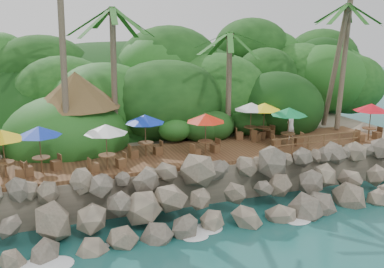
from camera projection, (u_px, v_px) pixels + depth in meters
name	position (u px, v px, depth m)	size (l,w,h in m)	color
ground	(235.00, 231.00, 20.95)	(140.00, 140.00, 0.00)	#19514F
land_base	(149.00, 134.00, 35.25)	(32.00, 25.20, 2.10)	gray
jungle_hill	(130.00, 127.00, 42.33)	(44.80, 28.00, 15.40)	#143811
seawall	(219.00, 194.00, 22.49)	(29.00, 4.00, 2.30)	gray
terrace	(192.00, 154.00, 25.87)	(26.00, 5.00, 0.20)	brown
jungle_foliage	(153.00, 150.00, 34.60)	(44.00, 16.00, 12.00)	#143811
foam_line	(232.00, 227.00, 21.22)	(25.20, 0.80, 0.06)	white
palapa	(76.00, 90.00, 26.60)	(5.44, 5.44, 4.60)	brown
dining_clusters	(198.00, 120.00, 25.05)	(24.23, 5.35, 2.44)	brown
railing	(316.00, 141.00, 25.94)	(6.10, 0.10, 1.00)	brown
waiter	(291.00, 125.00, 28.52)	(0.69, 0.45, 1.89)	white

